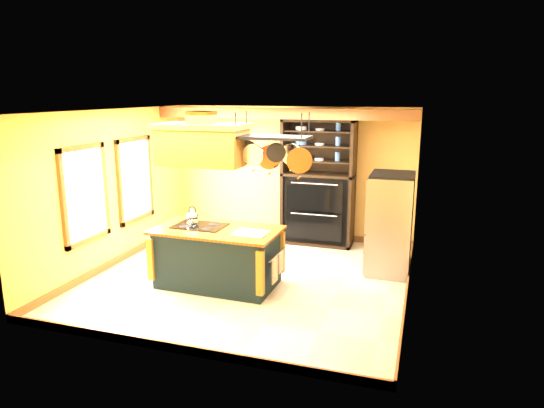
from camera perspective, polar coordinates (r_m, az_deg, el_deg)
The scene contains 15 objects.
floor at distance 8.07m, azimuth -2.59°, elevation -8.62°, with size 5.00×5.00×0.00m, color beige.
ceiling at distance 7.51m, azimuth -2.80°, elevation 10.91°, with size 5.00×5.00×0.00m, color white.
wall_back at distance 10.02m, azimuth 2.31°, elevation 3.67°, with size 5.00×0.02×2.70m, color gold.
wall_front at distance 5.48m, azimuth -11.86°, elevation -4.50°, with size 5.00×0.02×2.70m, color gold.
wall_left at distance 8.85m, azimuth -18.05°, elevation 1.80°, with size 0.02×5.00×2.70m, color gold.
wall_right at distance 7.21m, azimuth 16.27°, elevation -0.52°, with size 0.02×5.00×2.70m, color gold.
ceiling_beam at distance 9.12m, azimuth 1.01°, elevation 10.60°, with size 5.00×0.15×0.20m, color brown.
window_near at distance 8.20m, azimuth -21.11°, elevation 1.07°, with size 0.06×1.06×1.56m.
window_far at distance 9.31m, azimuth -15.76°, elevation 2.79°, with size 0.06×1.06×1.56m.
kitchen_island at distance 7.66m, azimuth -6.41°, elevation -6.15°, with size 1.96×1.12×1.11m.
range_hood at distance 7.36m, azimuth -8.18°, elevation 7.14°, with size 1.36×0.77×0.80m.
pot_rack at distance 6.95m, azimuth 0.18°, elevation 6.82°, with size 1.17×0.53×0.83m.
refrigerator at distance 8.29m, azimuth 13.64°, elevation -2.54°, with size 0.72×0.84×1.65m.
hutch at distance 9.68m, azimuth 5.48°, elevation 0.86°, with size 1.40×0.63×2.49m.
floor_register at distance 8.52m, azimuth -13.66°, elevation -7.77°, with size 0.28×0.12×0.01m, color black.
Camera 1 is at (2.63, -7.03, 2.97)m, focal length 32.00 mm.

